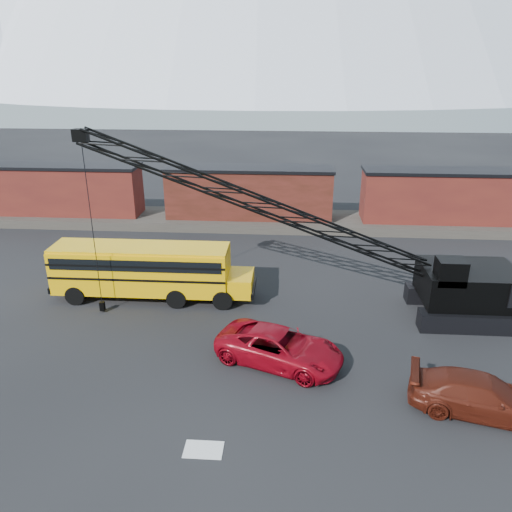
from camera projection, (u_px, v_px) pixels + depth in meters
The scene contains 10 objects.
ground at pixel (208, 382), 21.60m from camera, with size 160.00×160.00×0.00m, color black.
gravel_berm at pixel (249, 220), 41.86m from camera, with size 120.00×5.00×0.70m, color #4C453E.
boxcar_west_near at pixel (60, 189), 42.00m from camera, with size 13.70×3.10×4.17m.
boxcar_mid at pixel (249, 192), 40.96m from camera, with size 13.70×3.10×4.17m.
boxcar_east_near at pixel (448, 196), 39.93m from camera, with size 13.70×3.10×4.17m.
snow_patch at pixel (204, 450), 17.86m from camera, with size 1.40×0.90×0.02m, color silver.
school_bus at pixel (148, 269), 28.56m from camera, with size 11.65×2.65×3.19m.
red_pickup at pixel (280, 347), 22.69m from camera, with size 2.69×5.83×1.62m, color maroon.
maroon_suv at pixel (480, 395), 19.49m from camera, with size 2.20×5.42×1.57m, color #47160C.
crawler_crane at pixel (290, 216), 25.46m from camera, with size 22.94×4.20×10.10m.
Camera 1 is at (3.35, -17.85, 13.07)m, focal length 35.00 mm.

